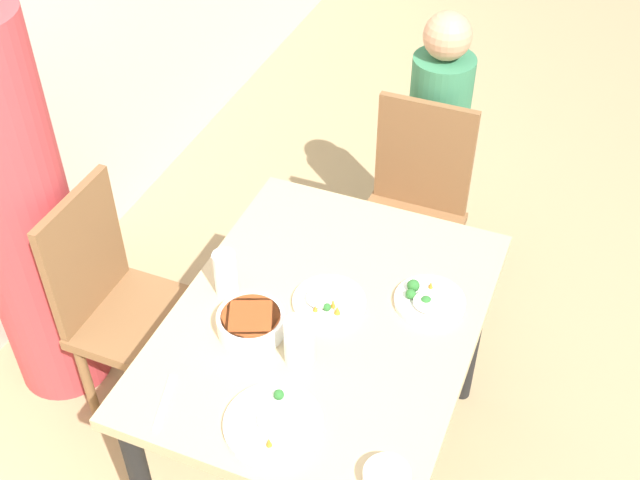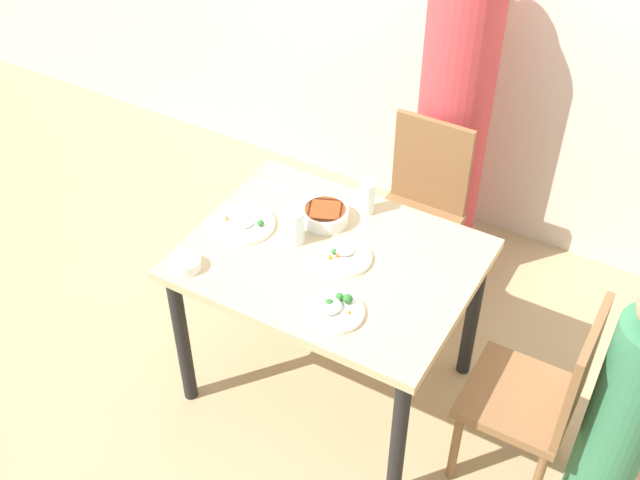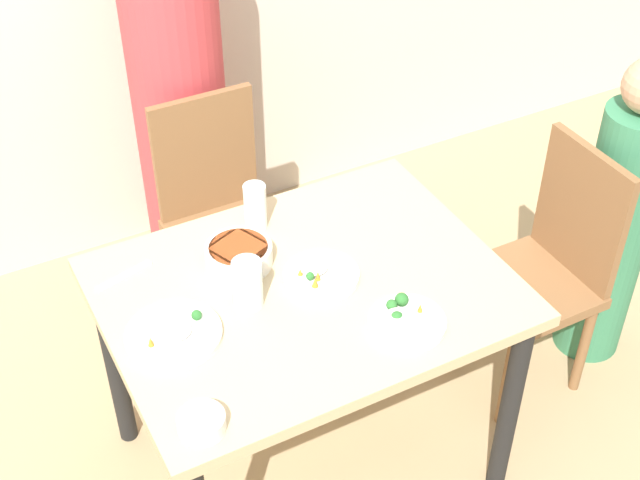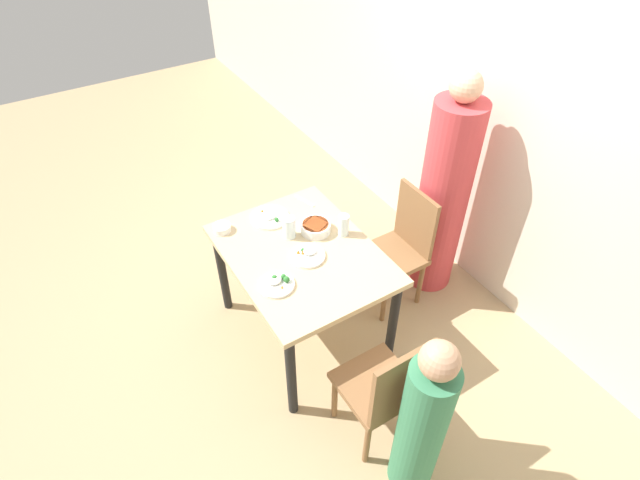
% 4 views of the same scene
% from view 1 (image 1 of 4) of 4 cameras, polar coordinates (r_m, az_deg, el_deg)
% --- Properties ---
extents(ground_plane, '(10.00, 10.00, 0.00)m').
position_cam_1_polar(ground_plane, '(2.95, 0.29, -15.83)').
color(ground_plane, tan).
extents(dining_table, '(1.12, 0.86, 0.77)m').
position_cam_1_polar(dining_table, '(2.41, 0.34, -7.23)').
color(dining_table, tan).
rests_on(dining_table, ground_plane).
extents(chair_adult_spot, '(0.40, 0.40, 0.92)m').
position_cam_1_polar(chair_adult_spot, '(2.85, -13.90, -4.35)').
color(chair_adult_spot, brown).
rests_on(chair_adult_spot, ground_plane).
extents(chair_child_spot, '(0.40, 0.40, 0.92)m').
position_cam_1_polar(chair_child_spot, '(3.16, 6.55, 2.07)').
color(chair_child_spot, brown).
rests_on(chair_child_spot, ground_plane).
extents(person_adult, '(0.35, 0.35, 1.70)m').
position_cam_1_polar(person_adult, '(2.84, -20.61, 1.84)').
color(person_adult, '#C63D42').
rests_on(person_adult, ground_plane).
extents(person_child, '(0.24, 0.24, 1.19)m').
position_cam_1_polar(person_child, '(3.34, 8.10, 5.91)').
color(person_child, '#387F56').
rests_on(person_child, ground_plane).
extents(bowl_curry, '(0.19, 0.19, 0.06)m').
position_cam_1_polar(bowl_curry, '(2.28, -4.92, -5.88)').
color(bowl_curry, white).
rests_on(bowl_curry, dining_table).
extents(plate_rice_adult, '(0.22, 0.22, 0.05)m').
position_cam_1_polar(plate_rice_adult, '(2.36, 0.54, -4.39)').
color(plate_rice_adult, white).
rests_on(plate_rice_adult, dining_table).
extents(plate_rice_child, '(0.26, 0.26, 0.05)m').
position_cam_1_polar(plate_rice_child, '(2.09, -3.32, -12.86)').
color(plate_rice_child, white).
rests_on(plate_rice_child, dining_table).
extents(plate_noodles, '(0.21, 0.21, 0.06)m').
position_cam_1_polar(plate_noodles, '(2.38, 7.69, -4.29)').
color(plate_noodles, white).
rests_on(plate_noodles, dining_table).
extents(bowl_rice_small, '(0.12, 0.12, 0.04)m').
position_cam_1_polar(bowl_rice_small, '(1.99, 4.77, -16.51)').
color(bowl_rice_small, white).
rests_on(bowl_rice_small, dining_table).
extents(glass_water_tall, '(0.07, 0.07, 0.15)m').
position_cam_1_polar(glass_water_tall, '(2.38, -6.75, -2.36)').
color(glass_water_tall, silver).
rests_on(glass_water_tall, dining_table).
extents(glass_water_short, '(0.08, 0.08, 0.15)m').
position_cam_1_polar(glass_water_short, '(2.18, -1.51, -7.22)').
color(glass_water_short, silver).
rests_on(glass_water_short, dining_table).
extents(fork_steel, '(0.18, 0.07, 0.01)m').
position_cam_1_polar(fork_steel, '(2.18, -10.97, -11.27)').
color(fork_steel, silver).
rests_on(fork_steel, dining_table).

